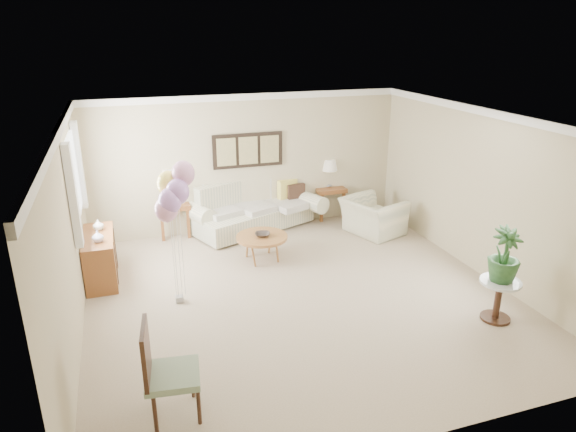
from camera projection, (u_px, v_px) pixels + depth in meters
The scene contains 18 objects.
ground_plane at pixel (300, 296), 7.56m from camera, with size 6.00×6.00×0.00m, color #B2A08C.
room_shell at pixel (291, 190), 7.05m from camera, with size 6.04×6.04×2.60m.
wall_art_triptych at pixel (248, 150), 9.67m from camera, with size 1.35×0.06×0.65m.
sofa at pixel (253, 210), 10.04m from camera, with size 2.88×1.75×0.95m.
end_table_left at pixel (173, 208), 9.61m from camera, with size 0.59×0.54×0.65m.
end_table_right at pixel (329, 192), 10.56m from camera, with size 0.60×0.55×0.66m.
lamp_left at pixel (171, 177), 9.40m from camera, with size 0.37×0.37×0.66m.
lamp_right at pixel (329, 166), 10.38m from camera, with size 0.33×0.33×0.57m.
coffee_table at pixel (262, 238), 8.62m from camera, with size 0.87×0.87×0.44m.
decor_bowl at pixel (262, 235), 8.57m from camera, with size 0.25×0.25×0.06m, color #2F2723.
armchair at pixel (373, 216), 9.79m from camera, with size 1.04×0.91×0.68m, color beige.
side_table at pixel (499, 290), 6.81m from camera, with size 0.54×0.54×0.58m.
potted_plant at pixel (505, 255), 6.65m from camera, with size 0.41×0.41×0.74m, color #1E441F.
accent_chair at pixel (164, 370), 5.03m from camera, with size 0.58×0.58×1.08m.
credenza at pixel (100, 257), 7.95m from camera, with size 0.46×1.20×0.74m.
vase_white at pixel (98, 236), 7.56m from camera, with size 0.17×0.17×0.18m, color silver.
vase_sage at pixel (98, 225), 8.01m from camera, with size 0.16×0.16×0.17m, color silver.
balloon_cluster at pixel (173, 193), 6.85m from camera, with size 0.58×0.56×2.06m.
Camera 1 is at (-2.27, -6.30, 3.71)m, focal length 32.00 mm.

